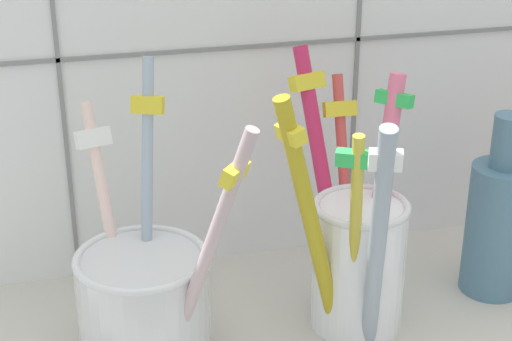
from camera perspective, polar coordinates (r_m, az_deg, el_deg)
toothbrush_cup_left at (r=52.37cm, az=-7.59°, el=-8.96°), size 10.15×13.21×18.34cm
toothbrush_cup_right at (r=54.55cm, az=7.02°, el=-5.58°), size 10.50×14.32×18.00cm
ceramic_vase at (r=60.90cm, az=16.25°, el=-3.39°), size 4.43×4.43×13.37cm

